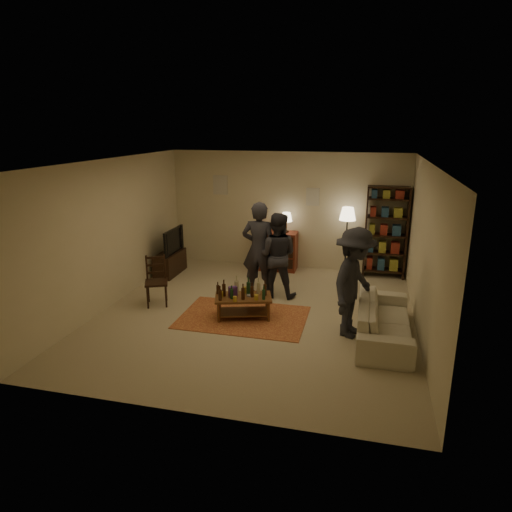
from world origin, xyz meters
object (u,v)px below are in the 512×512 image
(tv_stand, at_px, (170,258))
(person_left, at_px, (259,249))
(dresser, at_px, (276,250))
(bookshelf, at_px, (386,231))
(coffee_table, at_px, (242,298))
(person_by_sofa, at_px, (354,283))
(floor_lamp, at_px, (347,218))
(person_right, at_px, (277,255))
(sofa, at_px, (384,320))
(dining_chair, at_px, (156,279))

(tv_stand, bearing_deg, person_left, -19.17)
(dresser, height_order, bookshelf, bookshelf)
(coffee_table, bearing_deg, person_by_sofa, -7.07)
(tv_stand, distance_m, floor_lamp, 4.06)
(person_right, xyz_separation_m, person_by_sofa, (1.53, -1.43, 0.05))
(dresser, bearing_deg, tv_stand, -157.93)
(dresser, relative_size, person_right, 0.81)
(sofa, distance_m, person_right, 2.54)
(dining_chair, distance_m, person_right, 2.34)
(person_by_sofa, bearing_deg, sofa, -69.63)
(dresser, bearing_deg, dining_chair, -123.52)
(bookshelf, height_order, person_left, bookshelf)
(dresser, relative_size, sofa, 0.65)
(tv_stand, distance_m, person_right, 2.77)
(dresser, height_order, person_left, person_left)
(person_left, bearing_deg, person_right, -177.60)
(coffee_table, relative_size, person_right, 0.65)
(dresser, height_order, person_right, person_right)
(tv_stand, xyz_separation_m, person_left, (2.27, -0.79, 0.55))
(sofa, height_order, person_by_sofa, person_by_sofa)
(dining_chair, relative_size, bookshelf, 0.47)
(tv_stand, bearing_deg, person_right, -16.53)
(coffee_table, bearing_deg, dresser, 90.01)
(sofa, bearing_deg, person_right, 54.94)
(dining_chair, distance_m, dresser, 3.17)
(coffee_table, distance_m, bookshelf, 3.89)
(floor_lamp, distance_m, sofa, 3.30)
(bookshelf, distance_m, person_by_sofa, 3.24)
(sofa, bearing_deg, dresser, 37.54)
(person_by_sofa, bearing_deg, dining_chair, 101.89)
(bookshelf, bearing_deg, tv_stand, -168.20)
(tv_stand, bearing_deg, dining_chair, -73.72)
(person_by_sofa, bearing_deg, person_right, 66.31)
(person_left, bearing_deg, coffee_table, 89.75)
(tv_stand, distance_m, person_left, 2.46)
(dining_chair, height_order, person_left, person_left)
(dining_chair, height_order, dresser, dresser)
(floor_lamp, distance_m, person_left, 2.31)
(floor_lamp, relative_size, person_right, 0.92)
(coffee_table, xyz_separation_m, dining_chair, (-1.75, 0.25, 0.13))
(bookshelf, distance_m, floor_lamp, 0.88)
(coffee_table, xyz_separation_m, sofa, (2.39, -0.23, -0.07))
(person_right, distance_m, person_by_sofa, 2.10)
(dining_chair, bearing_deg, person_by_sofa, -31.97)
(tv_stand, bearing_deg, person_by_sofa, -28.05)
(coffee_table, xyz_separation_m, person_right, (0.36, 1.20, 0.47))
(person_right, bearing_deg, coffee_table, 72.94)
(bookshelf, relative_size, floor_lamp, 1.30)
(dining_chair, xyz_separation_m, dresser, (1.75, 2.64, -0.02))
(coffee_table, relative_size, person_by_sofa, 0.61)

